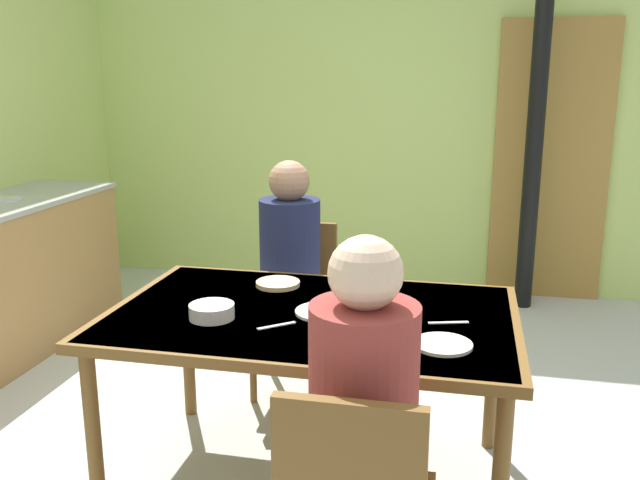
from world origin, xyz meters
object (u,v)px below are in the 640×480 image
at_px(chair_far_diner, 297,296).
at_px(serving_bowl_center, 212,311).
at_px(person_near_diner, 364,390).
at_px(water_bottle_green_near, 361,310).
at_px(dining_table, 312,327).
at_px(person_far_diner, 290,250).

distance_m(chair_far_diner, serving_bowl_center, 1.03).
distance_m(person_near_diner, serving_bowl_center, 0.87).
bearing_deg(person_near_diner, water_bottle_green_near, 100.36).
bearing_deg(chair_far_diner, serving_bowl_center, 85.72).
relative_size(dining_table, person_far_diner, 2.03).
bearing_deg(dining_table, water_bottle_green_near, -48.60).
distance_m(dining_table, person_near_diner, 0.79).
relative_size(person_near_diner, person_far_diner, 1.00).
bearing_deg(water_bottle_green_near, dining_table, 131.40).
relative_size(chair_far_diner, person_near_diner, 1.13).
bearing_deg(chair_far_diner, water_bottle_green_near, 114.53).
xyz_separation_m(person_near_diner, serving_bowl_center, (-0.66, 0.57, -0.02)).
height_order(dining_table, serving_bowl_center, serving_bowl_center).
distance_m(dining_table, serving_bowl_center, 0.39).
bearing_deg(chair_far_diner, dining_table, 108.00).
relative_size(person_near_diner, water_bottle_green_near, 3.01).
bearing_deg(serving_bowl_center, dining_table, 22.63).
xyz_separation_m(chair_far_diner, serving_bowl_center, (-0.07, -0.99, 0.26)).
bearing_deg(dining_table, person_near_diner, -66.23).
relative_size(chair_far_diner, water_bottle_green_near, 3.40).
xyz_separation_m(person_near_diner, person_far_diner, (-0.59, 1.43, 0.00)).
distance_m(person_near_diner, water_bottle_green_near, 0.46).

